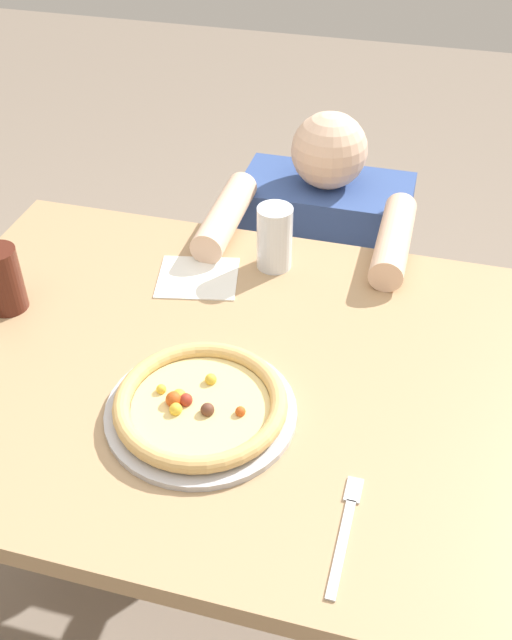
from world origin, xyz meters
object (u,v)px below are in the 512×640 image
(drink_cup_colored, at_px, (3,279))
(fork, at_px, (345,528))
(pizza_near, at_px, (200,406))
(diner_seated, at_px, (318,301))
(water_cup_clear, at_px, (275,237))

(drink_cup_colored, distance_m, fork, 0.79)
(pizza_near, xyz_separation_m, diner_seated, (0.06, 0.77, -0.35))
(pizza_near, bearing_deg, diner_seated, 85.40)
(drink_cup_colored, xyz_separation_m, fork, (0.71, -0.33, -0.06))
(water_cup_clear, relative_size, diner_seated, 0.14)
(pizza_near, relative_size, water_cup_clear, 2.30)
(pizza_near, relative_size, diner_seated, 0.33)
(fork, height_order, diner_seated, diner_seated)
(fork, bearing_deg, pizza_near, 149.49)
(pizza_near, distance_m, diner_seated, 0.85)
(diner_seated, bearing_deg, pizza_near, -94.60)
(fork, bearing_deg, diner_seated, 102.38)
(water_cup_clear, bearing_deg, fork, -67.21)
(water_cup_clear, xyz_separation_m, diner_seated, (0.05, 0.33, -0.41))
(pizza_near, xyz_separation_m, water_cup_clear, (0.01, 0.44, 0.05))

